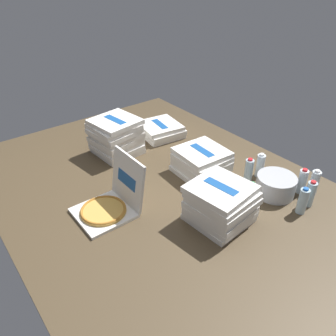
{
  "coord_description": "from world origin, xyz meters",
  "views": [
    {
      "loc": [
        1.84,
        -1.32,
        1.63
      ],
      "look_at": [
        0.01,
        0.1,
        0.14
      ],
      "focal_mm": 35.82,
      "sensor_mm": 36.0,
      "label": 1
    }
  ],
  "objects_px": {
    "water_bottle_1": "(302,181)",
    "water_bottle_6": "(314,182)",
    "water_bottle_2": "(260,166)",
    "water_bottle_5": "(250,195)",
    "pizza_stack_center_far": "(116,137)",
    "open_pizza_box": "(110,203)",
    "pizza_stack_center_near": "(161,130)",
    "ice_bucket": "(276,185)",
    "water_bottle_0": "(303,201)",
    "water_bottle_3": "(249,171)",
    "water_bottle_4": "(310,194)",
    "pizza_stack_right_near": "(221,204)",
    "pizza_stack_left_far": "(201,162)"
  },
  "relations": [
    {
      "from": "water_bottle_2",
      "to": "water_bottle_5",
      "type": "xyz_separation_m",
      "value": [
        0.23,
        -0.39,
        0.0
      ]
    },
    {
      "from": "pizza_stack_left_far",
      "to": "pizza_stack_right_near",
      "type": "relative_size",
      "value": 0.95
    },
    {
      "from": "pizza_stack_left_far",
      "to": "pizza_stack_center_far",
      "type": "height_order",
      "value": "pizza_stack_center_far"
    },
    {
      "from": "pizza_stack_right_near",
      "to": "water_bottle_0",
      "type": "xyz_separation_m",
      "value": [
        0.3,
        0.54,
        -0.05
      ]
    },
    {
      "from": "pizza_stack_center_far",
      "to": "water_bottle_6",
      "type": "xyz_separation_m",
      "value": [
        1.53,
        0.9,
        -0.07
      ]
    },
    {
      "from": "pizza_stack_right_near",
      "to": "pizza_stack_center_near",
      "type": "bearing_deg",
      "value": 160.38
    },
    {
      "from": "water_bottle_2",
      "to": "water_bottle_4",
      "type": "bearing_deg",
      "value": -2.48
    },
    {
      "from": "water_bottle_1",
      "to": "ice_bucket",
      "type": "bearing_deg",
      "value": -122.14
    },
    {
      "from": "pizza_stack_left_far",
      "to": "pizza_stack_center_far",
      "type": "relative_size",
      "value": 0.94
    },
    {
      "from": "pizza_stack_center_far",
      "to": "water_bottle_1",
      "type": "relative_size",
      "value": 2.07
    },
    {
      "from": "ice_bucket",
      "to": "water_bottle_2",
      "type": "height_order",
      "value": "water_bottle_2"
    },
    {
      "from": "pizza_stack_center_far",
      "to": "water_bottle_6",
      "type": "relative_size",
      "value": 2.07
    },
    {
      "from": "ice_bucket",
      "to": "water_bottle_3",
      "type": "relative_size",
      "value": 1.4
    },
    {
      "from": "water_bottle_5",
      "to": "water_bottle_6",
      "type": "bearing_deg",
      "value": 69.31
    },
    {
      "from": "pizza_stack_center_near",
      "to": "water_bottle_3",
      "type": "relative_size",
      "value": 2.06
    },
    {
      "from": "water_bottle_2",
      "to": "water_bottle_5",
      "type": "distance_m",
      "value": 0.45
    },
    {
      "from": "water_bottle_0",
      "to": "water_bottle_1",
      "type": "xyz_separation_m",
      "value": [
        -0.15,
        0.22,
        0.0
      ]
    },
    {
      "from": "pizza_stack_left_far",
      "to": "water_bottle_4",
      "type": "distance_m",
      "value": 0.9
    },
    {
      "from": "ice_bucket",
      "to": "water_bottle_0",
      "type": "distance_m",
      "value": 0.26
    },
    {
      "from": "water_bottle_3",
      "to": "water_bottle_4",
      "type": "bearing_deg",
      "value": 13.17
    },
    {
      "from": "water_bottle_2",
      "to": "water_bottle_4",
      "type": "height_order",
      "value": "same"
    },
    {
      "from": "ice_bucket",
      "to": "water_bottle_5",
      "type": "relative_size",
      "value": 1.4
    },
    {
      "from": "ice_bucket",
      "to": "water_bottle_4",
      "type": "bearing_deg",
      "value": 18.86
    },
    {
      "from": "water_bottle_0",
      "to": "water_bottle_4",
      "type": "bearing_deg",
      "value": 97.2
    },
    {
      "from": "pizza_stack_right_near",
      "to": "pizza_stack_center_far",
      "type": "relative_size",
      "value": 0.99
    },
    {
      "from": "pizza_stack_center_near",
      "to": "water_bottle_5",
      "type": "height_order",
      "value": "water_bottle_5"
    },
    {
      "from": "water_bottle_5",
      "to": "pizza_stack_center_near",
      "type": "bearing_deg",
      "value": 172.36
    },
    {
      "from": "water_bottle_1",
      "to": "water_bottle_6",
      "type": "height_order",
      "value": "same"
    },
    {
      "from": "pizza_stack_center_near",
      "to": "water_bottle_3",
      "type": "height_order",
      "value": "water_bottle_3"
    },
    {
      "from": "water_bottle_3",
      "to": "water_bottle_5",
      "type": "distance_m",
      "value": 0.34
    },
    {
      "from": "water_bottle_2",
      "to": "water_bottle_4",
      "type": "distance_m",
      "value": 0.49
    },
    {
      "from": "water_bottle_3",
      "to": "pizza_stack_right_near",
      "type": "bearing_deg",
      "value": -69.14
    },
    {
      "from": "water_bottle_4",
      "to": "water_bottle_3",
      "type": "bearing_deg",
      "value": -166.83
    },
    {
      "from": "water_bottle_0",
      "to": "water_bottle_2",
      "type": "relative_size",
      "value": 1.0
    },
    {
      "from": "water_bottle_1",
      "to": "water_bottle_3",
      "type": "xyz_separation_m",
      "value": [
        -0.36,
        -0.21,
        0.0
      ]
    },
    {
      "from": "pizza_stack_right_near",
      "to": "ice_bucket",
      "type": "xyz_separation_m",
      "value": [
        0.04,
        0.58,
        -0.07
      ]
    },
    {
      "from": "pizza_stack_left_far",
      "to": "water_bottle_5",
      "type": "relative_size",
      "value": 1.94
    },
    {
      "from": "pizza_stack_center_far",
      "to": "water_bottle_2",
      "type": "xyz_separation_m",
      "value": [
        1.1,
        0.76,
        -0.07
      ]
    },
    {
      "from": "pizza_stack_center_far",
      "to": "water_bottle_5",
      "type": "xyz_separation_m",
      "value": [
        1.33,
        0.37,
        -0.07
      ]
    },
    {
      "from": "open_pizza_box",
      "to": "water_bottle_5",
      "type": "relative_size",
      "value": 2.09
    },
    {
      "from": "open_pizza_box",
      "to": "water_bottle_2",
      "type": "height_order",
      "value": "open_pizza_box"
    },
    {
      "from": "pizza_stack_center_near",
      "to": "water_bottle_1",
      "type": "distance_m",
      "value": 1.52
    },
    {
      "from": "pizza_stack_left_far",
      "to": "water_bottle_5",
      "type": "xyz_separation_m",
      "value": [
        0.58,
        -0.03,
        -0.0
      ]
    },
    {
      "from": "water_bottle_2",
      "to": "water_bottle_3",
      "type": "height_order",
      "value": "same"
    },
    {
      "from": "water_bottle_0",
      "to": "water_bottle_3",
      "type": "distance_m",
      "value": 0.51
    },
    {
      "from": "water_bottle_0",
      "to": "water_bottle_4",
      "type": "distance_m",
      "value": 0.12
    },
    {
      "from": "water_bottle_3",
      "to": "pizza_stack_center_far",
      "type": "bearing_deg",
      "value": -150.49
    },
    {
      "from": "pizza_stack_right_near",
      "to": "water_bottle_5",
      "type": "xyz_separation_m",
      "value": [
        0.03,
        0.29,
        -0.05
      ]
    },
    {
      "from": "water_bottle_3",
      "to": "water_bottle_0",
      "type": "bearing_deg",
      "value": -0.32
    },
    {
      "from": "pizza_stack_right_near",
      "to": "pizza_stack_center_near",
      "type": "distance_m",
      "value": 1.42
    }
  ]
}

